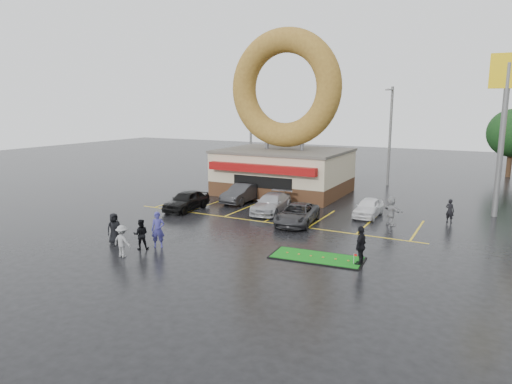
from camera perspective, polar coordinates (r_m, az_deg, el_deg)
The scene contains 20 objects.
ground at distance 26.34m, azimuth -2.38°, elevation -5.40°, with size 120.00×120.00×0.00m, color black.
donut_shop at distance 38.32m, azimuth 3.53°, elevation 6.47°, with size 10.20×8.70×13.50m.
shell_sign at distance 33.82m, azimuth 28.71°, elevation 9.55°, with size 2.20×0.36×10.60m.
streetlight_left at distance 47.63m, azimuth -0.71°, elevation 7.72°, with size 0.40×2.21×9.00m.
streetlight_mid at distance 43.71m, azimuth 16.40°, elevation 7.01°, with size 0.40×2.21×9.00m.
tree_far_d at distance 53.90m, azimuth 29.38°, elevation 6.44°, with size 4.90×4.90×7.00m.
car_black at distance 32.68m, azimuth -8.70°, elevation -1.05°, with size 1.66×4.14×1.41m, color black.
car_dgrey at distance 34.97m, azimuth -1.73°, elevation -0.15°, with size 1.50×4.30×1.42m, color #2A2A2C.
car_silver at distance 31.64m, azimuth 1.96°, elevation -1.42°, with size 1.83×4.50×1.31m, color #AAAAAF.
car_grey at distance 28.77m, azimuth 5.15°, elevation -2.75°, with size 2.07×4.50×1.25m, color #303032.
car_white at distance 31.43m, azimuth 13.87°, elevation -1.88°, with size 1.46×3.62×1.23m, color white.
person_blue at distance 24.43m, azimuth -12.15°, elevation -4.63°, with size 0.69×0.45×1.90m, color navy.
person_blackjkt at distance 24.34m, azimuth -14.20°, elevation -5.16°, with size 0.77×0.60×1.59m, color black.
person_hoodie at distance 23.39m, azimuth -16.38°, elevation -5.92°, with size 1.03×0.59×1.59m, color gray.
person_bystander at distance 25.70m, azimuth -17.30°, elevation -4.37°, with size 0.82×0.53×1.68m, color black.
person_cameraman at distance 21.80m, azimuth 12.95°, elevation -6.58°, with size 1.10×0.46×1.88m, color black.
person_walker_near at distance 29.53m, azimuth 16.54°, elevation -2.26°, with size 1.67×0.53×1.80m, color #97979A.
person_walker_far at distance 31.41m, azimuth 23.07°, elevation -2.18°, with size 0.56×0.37×1.53m, color black.
dumpster at distance 41.05m, azimuth -2.94°, elevation 1.40°, with size 1.80×1.20×1.30m, color #184018.
putting_green at distance 22.67m, azimuth 7.63°, elevation -8.11°, with size 4.66×2.32×0.56m.
Camera 1 is at (12.81, -21.82, 7.35)m, focal length 32.00 mm.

